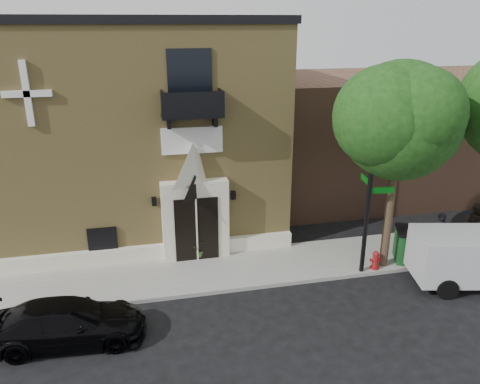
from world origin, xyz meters
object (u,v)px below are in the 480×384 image
(fire_hydrant, at_px, (375,260))
(black_sedan, at_px, (68,323))
(street_sign, at_px, (369,193))
(dumpster, at_px, (422,245))
(pedestrian_near, at_px, (439,234))
(pedestrian_far, at_px, (474,223))

(fire_hydrant, bearing_deg, black_sedan, -170.60)
(black_sedan, height_order, street_sign, street_sign)
(fire_hydrant, xyz_separation_m, dumpster, (2.06, 0.17, 0.32))
(black_sedan, xyz_separation_m, pedestrian_near, (13.92, 2.30, 0.42))
(fire_hydrant, distance_m, dumpster, 2.10)
(black_sedan, relative_size, pedestrian_far, 2.52)
(street_sign, distance_m, dumpster, 3.62)
(black_sedan, distance_m, dumpster, 13.18)
(black_sedan, xyz_separation_m, pedestrian_far, (16.06, 2.96, 0.39))
(pedestrian_near, bearing_deg, dumpster, 16.93)
(black_sedan, relative_size, fire_hydrant, 6.24)
(black_sedan, distance_m, street_sign, 10.89)
(black_sedan, height_order, pedestrian_far, pedestrian_far)
(black_sedan, distance_m, pedestrian_far, 16.34)
(pedestrian_near, bearing_deg, street_sign, 5.75)
(black_sedan, distance_m, fire_hydrant, 11.11)
(fire_hydrant, relative_size, dumpster, 0.31)
(fire_hydrant, height_order, pedestrian_far, pedestrian_far)
(fire_hydrant, xyz_separation_m, pedestrian_far, (5.10, 1.15, 0.55))
(street_sign, height_order, fire_hydrant, street_sign)
(street_sign, bearing_deg, black_sedan, -162.63)
(black_sedan, xyz_separation_m, fire_hydrant, (10.96, 1.82, -0.15))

